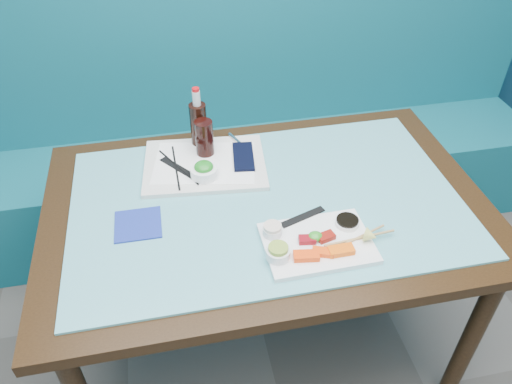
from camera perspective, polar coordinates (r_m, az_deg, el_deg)
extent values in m
cube|color=#115F6C|center=(2.51, -2.76, 1.17)|extent=(3.00, 0.55, 0.45)
cube|color=#115F6C|center=(2.43, -3.99, 13.16)|extent=(3.00, 0.12, 0.95)
cube|color=black|center=(1.60, 1.22, -1.68)|extent=(1.40, 0.90, 0.04)
cylinder|color=black|center=(1.87, 23.34, -15.10)|extent=(0.06, 0.06, 0.71)
cylinder|color=black|center=(2.13, -17.75, -4.87)|extent=(0.06, 0.06, 0.71)
cylinder|color=black|center=(2.29, 14.37, -0.53)|extent=(0.06, 0.06, 0.71)
cube|color=#58A8B1|center=(1.58, 1.23, -1.03)|extent=(1.22, 0.76, 0.01)
cube|color=white|center=(1.44, 7.04, -5.84)|extent=(0.31, 0.23, 0.02)
cube|color=#FF410A|center=(1.38, 5.77, -7.27)|extent=(0.08, 0.04, 0.02)
cube|color=#F94609|center=(1.40, 7.69, -6.83)|extent=(0.07, 0.05, 0.01)
cube|color=#FF5D0A|center=(1.41, 9.70, -6.60)|extent=(0.07, 0.04, 0.02)
cube|color=maroon|center=(1.43, 5.88, -5.44)|extent=(0.05, 0.04, 0.02)
cube|color=maroon|center=(1.44, 7.98, -5.10)|extent=(0.06, 0.04, 0.02)
ellipsoid|color=#2B8E20|center=(1.43, 6.79, -5.05)|extent=(0.05, 0.04, 0.02)
cylinder|color=white|center=(1.38, 2.54, -7.00)|extent=(0.08, 0.08, 0.03)
cylinder|color=olive|center=(1.36, 2.56, -6.43)|extent=(0.06, 0.06, 0.01)
cylinder|color=silver|center=(1.44, 1.89, -4.48)|extent=(0.07, 0.07, 0.02)
cylinder|color=beige|center=(1.43, 1.91, -3.99)|extent=(0.06, 0.06, 0.01)
cylinder|color=white|center=(1.50, 10.37, -3.46)|extent=(0.07, 0.07, 0.01)
cylinder|color=black|center=(1.49, 10.41, -3.18)|extent=(0.08, 0.08, 0.01)
cone|color=#DEDE69|center=(1.45, 12.98, -4.93)|extent=(0.05, 0.05, 0.04)
cube|color=black|center=(1.50, 5.36, -2.85)|extent=(0.15, 0.07, 0.00)
cylinder|color=#A27E4C|center=(1.46, 11.39, -5.24)|extent=(0.20, 0.08, 0.01)
cylinder|color=#A4804D|center=(1.46, 11.76, -5.17)|extent=(0.22, 0.03, 0.01)
cube|color=silver|center=(1.72, -5.87, 3.14)|extent=(0.44, 0.35, 0.02)
cube|color=white|center=(1.72, -5.89, 3.37)|extent=(0.38, 0.30, 0.00)
cylinder|color=white|center=(1.65, -5.95, 2.28)|extent=(0.11, 0.11, 0.04)
ellipsoid|color=#1C7A1D|center=(1.63, -6.00, 2.90)|extent=(0.08, 0.08, 0.03)
cylinder|color=black|center=(1.73, -5.92, 6.16)|extent=(0.08, 0.08, 0.13)
cube|color=black|center=(1.73, -1.45, 4.06)|extent=(0.09, 0.17, 0.01)
cylinder|color=silver|center=(1.81, -2.24, 5.94)|extent=(0.05, 0.10, 0.01)
cylinder|color=black|center=(1.71, -9.15, 2.81)|extent=(0.01, 0.25, 0.01)
cylinder|color=black|center=(1.71, -8.88, 2.84)|extent=(0.12, 0.22, 0.01)
cube|color=black|center=(1.71, -9.01, 2.80)|extent=(0.11, 0.14, 0.00)
cylinder|color=black|center=(1.78, -6.56, 7.48)|extent=(0.06, 0.06, 0.17)
cylinder|color=silver|center=(1.73, -6.83, 10.62)|extent=(0.03, 0.03, 0.05)
cylinder|color=#BD0B0F|center=(1.71, -6.92, 11.55)|extent=(0.03, 0.03, 0.01)
cube|color=navy|center=(1.54, -13.34, -3.62)|extent=(0.14, 0.14, 0.01)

